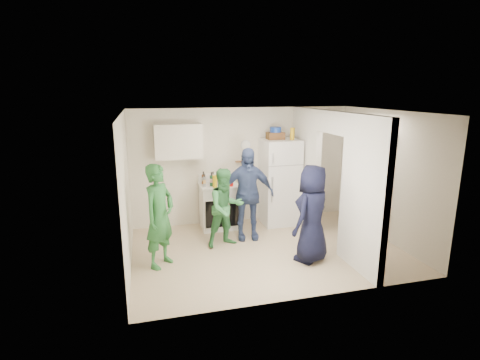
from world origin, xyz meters
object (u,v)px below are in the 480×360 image
person_green_left (160,216)px  person_nook (361,190)px  fridge (279,182)px  person_denim (247,194)px  wicker_basket (275,136)px  yellow_cup_stack_top (292,134)px  person_navy (312,214)px  blue_bowl (276,130)px  stove (219,206)px  person_green_center (226,208)px

person_green_left → person_nook: (4.00, 0.50, 0.03)m
person_green_left → person_nook: person_nook is taller
fridge → person_denim: bearing=-143.5°
person_denim → person_green_left: bearing=-148.0°
wicker_basket → yellow_cup_stack_top: size_ratio=1.40×
person_navy → blue_bowl: bearing=-125.8°
stove → blue_bowl: size_ratio=3.92×
fridge → person_navy: (-0.14, -1.93, -0.09)m
stove → person_navy: (1.20, -1.96, 0.36)m
blue_bowl → person_green_center: blue_bowl is taller
yellow_cup_stack_top → wicker_basket: bearing=154.9°
person_green_left → stove: bearing=-0.2°
fridge → person_navy: 1.93m
person_green_center → person_navy: (1.27, -0.99, 0.10)m
person_green_center → fridge: bearing=20.1°
person_green_center → person_denim: size_ratio=0.82×
blue_bowl → person_denim: (-0.83, -0.74, -1.15)m
person_denim → person_navy: bearing=-50.3°
person_navy → yellow_cup_stack_top: bearing=-135.7°
fridge → person_navy: size_ratio=1.10×
blue_bowl → person_denim: size_ratio=0.13×
blue_bowl → person_nook: 2.14m
person_green_left → person_navy: bearing=-60.0°
stove → fridge: size_ratio=0.51×
yellow_cup_stack_top → person_nook: bearing=-37.1°
person_denim → person_navy: person_denim is taller
person_nook → person_navy: bearing=-56.9°
fridge → wicker_basket: size_ratio=5.26×
person_green_left → person_green_center: size_ratio=1.17×
blue_bowl → person_green_center: size_ratio=0.16×
stove → person_navy: size_ratio=0.56×
blue_bowl → person_green_left: blue_bowl is taller
wicker_basket → person_green_center: (-1.30, -0.99, -1.18)m
stove → person_denim: size_ratio=0.52×
person_green_left → person_navy: (2.49, -0.45, -0.03)m
person_denim → stove: bearing=126.6°
yellow_cup_stack_top → person_green_center: yellow_cup_stack_top is taller
person_navy → person_green_center: bearing=-72.7°
person_navy → person_denim: bearing=-92.0°
stove → person_green_center: bearing=-93.8°
fridge → person_nook: bearing=-35.3°
yellow_cup_stack_top → person_nook: size_ratio=0.14×
stove → person_green_center: person_green_center is taller
blue_bowl → person_green_center: (-1.30, -0.99, -1.31)m
blue_bowl → person_nook: bearing=-34.8°
fridge → person_navy: bearing=-94.1°
stove → yellow_cup_stack_top: bearing=-4.8°
blue_bowl → person_denim: bearing=-138.3°
person_nook → blue_bowl: bearing=-123.8°
yellow_cup_stack_top → person_navy: yellow_cup_stack_top is taller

